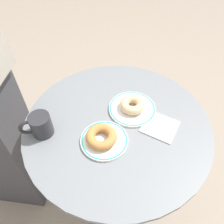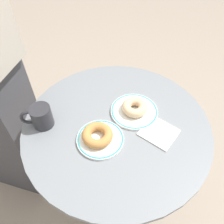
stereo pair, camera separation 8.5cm
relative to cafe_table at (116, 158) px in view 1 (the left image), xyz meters
The scene contains 8 objects.
ground_plane 0.51m from the cafe_table, ahead, with size 7.00×7.00×0.02m, color gray.
cafe_table is the anchor object (origin of this frame).
plate_left 0.28m from the cafe_table, behind, with size 0.17×0.17×0.01m.
plate_right 0.28m from the cafe_table, 13.48° to the right, with size 0.19×0.19×0.01m.
donut_old_fashioned 0.30m from the cafe_table, 169.08° to the left, with size 0.11×0.11×0.03m, color #BC7F42.
donut_glazed 0.30m from the cafe_table, 13.48° to the right, with size 0.10×0.10×0.04m, color #E0B789.
paper_napkin 0.31m from the cafe_table, 69.53° to the right, with size 0.11×0.12×0.01m, color white.
coffee_mug 0.41m from the cafe_table, 124.06° to the left, with size 0.10×0.10×0.09m.
Camera 1 is at (-0.50, -0.22, 1.46)m, focal length 36.97 mm.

